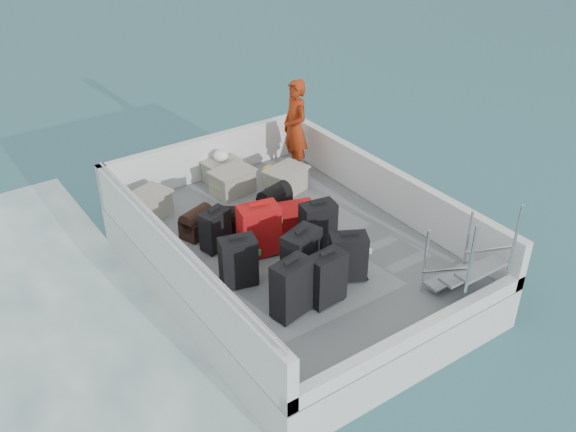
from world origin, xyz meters
name	(u,v)px	position (x,y,z in m)	size (l,w,h in m)	color
ground	(291,279)	(0.00, 0.00, 0.00)	(160.00, 160.00, 0.00)	#163E4D
ferry_hull	(291,262)	(0.00, 0.00, 0.30)	(3.60, 5.00, 0.60)	silver
deck	(291,244)	(0.00, 0.00, 0.61)	(3.30, 4.70, 0.02)	slate
deck_fittings	(326,223)	(0.35, -0.32, 0.99)	(3.60, 5.00, 0.90)	silver
suitcase_0	(292,289)	(-0.86, -1.24, 0.99)	(0.48, 0.27, 0.74)	black
suitcase_1	(238,262)	(-1.07, -0.38, 0.96)	(0.45, 0.26, 0.68)	black
suitcase_2	(215,230)	(-0.91, 0.49, 0.91)	(0.40, 0.24, 0.58)	black
suitcase_3	(326,279)	(-0.39, -1.29, 0.97)	(0.45, 0.26, 0.69)	black
suitcase_4	(301,257)	(-0.40, -0.78, 0.99)	(0.50, 0.30, 0.74)	black
suitcase_5	(259,231)	(-0.50, 0.04, 0.99)	(0.54, 0.32, 0.74)	#AD0D11
suitcase_6	(348,257)	(0.13, -1.06, 0.94)	(0.47, 0.28, 0.65)	black
suitcase_7	(318,225)	(0.27, -0.25, 0.95)	(0.47, 0.27, 0.66)	black
suitcase_8	(291,217)	(0.26, 0.37, 0.77)	(0.48, 0.74, 0.29)	#AD0D11
duffel_0	(197,225)	(-0.96, 0.94, 0.78)	(0.46, 0.30, 0.32)	black
duffel_1	(237,223)	(-0.48, 0.67, 0.78)	(0.47, 0.30, 0.32)	black
duffel_2	(275,202)	(0.30, 0.87, 0.78)	(0.50, 0.30, 0.32)	black
crate_0	(148,206)	(-1.32, 1.78, 0.80)	(0.61, 0.42, 0.37)	gray
crate_1	(233,182)	(0.07, 1.71, 0.81)	(0.62, 0.43, 0.37)	gray
crate_2	(222,171)	(0.14, 2.18, 0.78)	(0.54, 0.37, 0.33)	gray
crate_3	(286,181)	(0.80, 1.27, 0.81)	(0.61, 0.42, 0.37)	gray
yellow_bag	(270,172)	(0.84, 1.80, 0.73)	(0.28, 0.26, 0.22)	gold
white_bag	(221,157)	(0.14, 2.18, 1.04)	(0.24, 0.24, 0.18)	white
passenger	(295,128)	(1.30, 1.75, 1.42)	(0.59, 0.38, 1.59)	red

